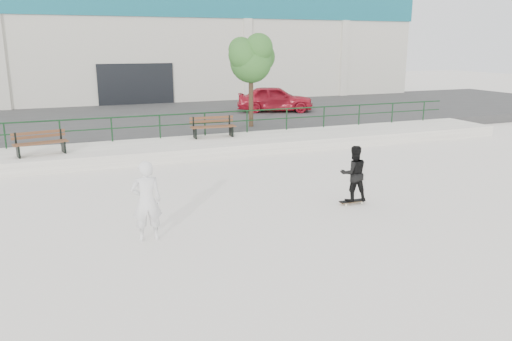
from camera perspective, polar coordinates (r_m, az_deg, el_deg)
name	(u,v)px	position (r m, az deg, el deg)	size (l,w,h in m)	color
ground	(287,230)	(12.37, 3.61, -6.85)	(120.00, 120.00, 0.00)	silver
ledge	(191,148)	(20.96, -7.47, 2.58)	(30.00, 3.00, 0.50)	beige
parking_strip	(154,120)	(29.16, -11.63, 5.69)	(60.00, 14.00, 0.50)	#363636
railing	(183,120)	(22.03, -8.40, 5.74)	(28.00, 0.06, 1.03)	#14391C
commercial_building	(119,42)	(42.71, -15.39, 13.94)	(44.20, 16.33, 8.00)	beige
bench_left	(40,143)	(19.91, -23.42, 2.89)	(1.95, 0.92, 0.87)	brown
bench_right	(213,127)	(21.88, -4.97, 4.99)	(1.97, 0.67, 0.90)	brown
tree	(251,57)	(24.44, -0.53, 12.83)	(2.51, 2.23, 4.46)	#453222
red_car	(275,99)	(30.20, 2.18, 8.21)	(1.82, 4.51, 1.54)	#AE1527
skateboard	(352,201)	(14.58, 10.94, -3.47)	(0.78, 0.22, 0.09)	black
standing_skater	(354,173)	(14.36, 11.10, -0.34)	(0.78, 0.61, 1.60)	black
seated_skater	(147,201)	(11.72, -12.41, -3.45)	(0.70, 0.46, 1.91)	white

